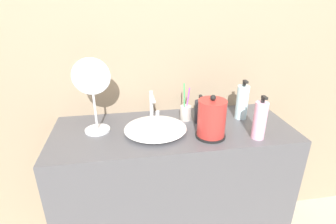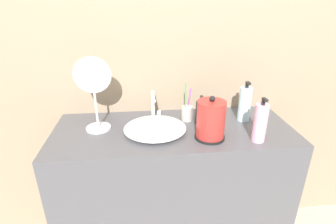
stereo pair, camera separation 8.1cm
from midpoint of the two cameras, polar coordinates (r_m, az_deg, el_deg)
The scene contains 10 objects.
wall_back at distance 1.58m, azimuth 1.57°, elevation 13.50°, with size 6.00×0.04×2.60m.
vanity_counter at distance 1.70m, azimuth 2.51°, elevation -17.51°, with size 1.31×0.52×0.92m.
sink_basin at distance 1.39m, azimuth -1.16°, elevation -3.53°, with size 0.33×0.31×0.04m.
faucet at distance 1.51m, azimuth -1.52°, elevation 1.82°, with size 0.06×0.15×0.17m.
electric_kettle at distance 1.33m, azimuth 11.01°, elevation -2.00°, with size 0.15×0.15×0.23m.
toothbrush_cup at distance 1.52m, azimuth 5.68°, elevation -0.19°, with size 0.07×0.07×0.22m.
lotion_bottle at distance 1.57m, azimuth 17.79°, elevation 1.68°, with size 0.07×0.07×0.23m.
shampoo_bottle at distance 1.37m, azimuth 21.05°, elevation -2.23°, with size 0.07×0.07×0.23m.
mouthwash_bottle at distance 1.49m, azimuth 8.67°, elevation -0.03°, with size 0.06×0.06×0.17m.
vanity_mirror at distance 1.39m, azimuth -14.21°, elevation 4.66°, with size 0.19×0.13×0.40m.
Camera 2 is at (-0.16, -1.01, 1.58)m, focal length 28.00 mm.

